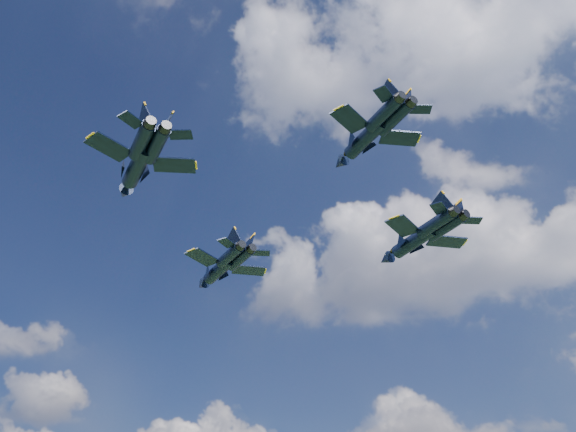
% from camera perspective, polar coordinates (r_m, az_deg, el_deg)
% --- Properties ---
extents(jet_lead, '(16.66, 13.54, 4.17)m').
position_cam_1_polar(jet_lead, '(101.02, -6.26, -4.85)').
color(jet_lead, black).
extents(jet_left, '(15.74, 14.37, 4.11)m').
position_cam_1_polar(jet_left, '(79.17, -13.35, 4.15)').
color(jet_left, black).
extents(jet_right, '(17.29, 14.15, 4.34)m').
position_cam_1_polar(jet_right, '(94.71, 10.92, -2.30)').
color(jet_right, black).
extents(jet_slot, '(13.13, 11.40, 3.36)m').
position_cam_1_polar(jet_slot, '(69.85, 6.69, 6.71)').
color(jet_slot, black).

